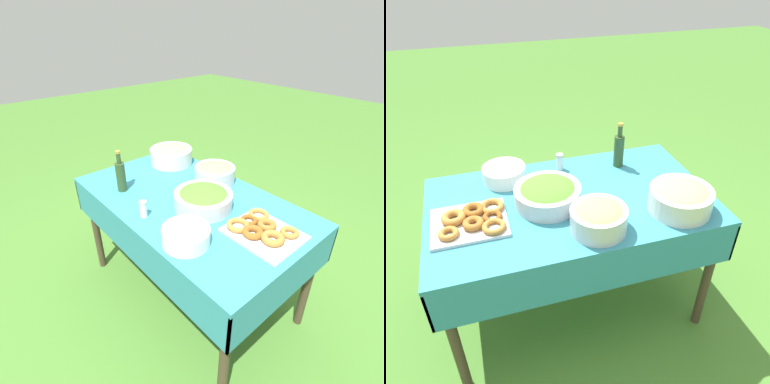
{
  "view_description": "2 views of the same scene",
  "coord_description": "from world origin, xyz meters",
  "views": [
    {
      "loc": [
        1.16,
        -0.99,
        1.71
      ],
      "look_at": [
        0.01,
        0.01,
        0.83
      ],
      "focal_mm": 28.0,
      "sensor_mm": 36.0,
      "label": 1
    },
    {
      "loc": [
        0.42,
        1.49,
        1.88
      ],
      "look_at": [
        -0.02,
        0.06,
        0.85
      ],
      "focal_mm": 35.0,
      "sensor_mm": 36.0,
      "label": 2
    }
  ],
  "objects": [
    {
      "name": "ground_plane",
      "position": [
        0.0,
        0.0,
        0.0
      ],
      "size": [
        14.0,
        14.0,
        0.0
      ],
      "primitive_type": "plane",
      "color": "#477A2D"
    },
    {
      "name": "picnic_table",
      "position": [
        0.0,
        0.0,
        0.67
      ],
      "size": [
        1.43,
        0.83,
        0.78
      ],
      "color": "teal",
      "rests_on": "ground_plane"
    },
    {
      "name": "salad_bowl",
      "position": [
        0.12,
        -0.0,
        0.84
      ],
      "size": [
        0.33,
        0.33,
        0.11
      ],
      "color": "silver",
      "rests_on": "picnic_table"
    },
    {
      "name": "pasta_bowl",
      "position": [
        -0.48,
        0.24,
        0.85
      ],
      "size": [
        0.31,
        0.31,
        0.13
      ],
      "color": "silver",
      "rests_on": "picnic_table"
    },
    {
      "name": "donut_platter",
      "position": [
        0.49,
        0.05,
        0.8
      ],
      "size": [
        0.37,
        0.31,
        0.05
      ],
      "color": "silver",
      "rests_on": "picnic_table"
    },
    {
      "name": "plate_stack",
      "position": [
        0.29,
        -0.28,
        0.82
      ],
      "size": [
        0.23,
        0.23,
        0.08
      ],
      "color": "white",
      "rests_on": "picnic_table"
    },
    {
      "name": "olive_oil_bottle",
      "position": [
        -0.36,
        -0.25,
        0.88
      ],
      "size": [
        0.06,
        0.06,
        0.26
      ],
      "color": "#2D4723",
      "rests_on": "picnic_table"
    },
    {
      "name": "bread_bowl",
      "position": [
        -0.06,
        0.26,
        0.85
      ],
      "size": [
        0.26,
        0.26,
        0.13
      ],
      "color": "silver",
      "rests_on": "picnic_table"
    },
    {
      "name": "salt_shaker",
      "position": [
        -0.03,
        -0.31,
        0.83
      ],
      "size": [
        0.04,
        0.04,
        0.1
      ],
      "color": "white",
      "rests_on": "picnic_table"
    }
  ]
}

